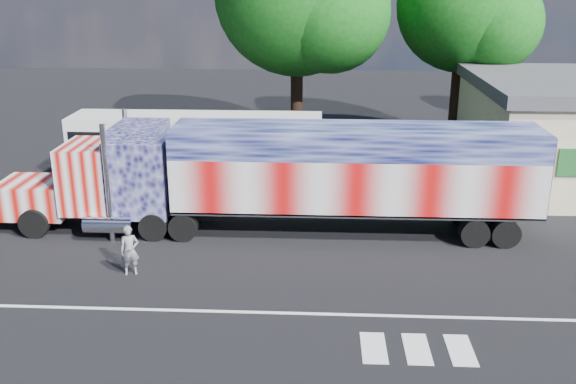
{
  "coord_description": "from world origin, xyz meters",
  "views": [
    {
      "loc": [
        1.2,
        -20.44,
        9.89
      ],
      "look_at": [
        0.0,
        3.0,
        1.9
      ],
      "focal_mm": 40.0,
      "sensor_mm": 36.0,
      "label": 1
    }
  ],
  "objects_px": {
    "woman": "(130,250)",
    "tree_ne_a": "(466,6)",
    "semi_truck": "(286,174)",
    "coach_bus": "(197,150)"
  },
  "relations": [
    {
      "from": "woman",
      "to": "tree_ne_a",
      "type": "distance_m",
      "value": 24.99
    },
    {
      "from": "semi_truck",
      "to": "tree_ne_a",
      "type": "bearing_deg",
      "value": 56.79
    },
    {
      "from": "coach_bus",
      "to": "tree_ne_a",
      "type": "xyz_separation_m",
      "value": [
        14.19,
        8.91,
        6.34
      ]
    },
    {
      "from": "woman",
      "to": "coach_bus",
      "type": "bearing_deg",
      "value": 71.11
    },
    {
      "from": "tree_ne_a",
      "to": "woman",
      "type": "bearing_deg",
      "value": -128.06
    },
    {
      "from": "semi_truck",
      "to": "woman",
      "type": "xyz_separation_m",
      "value": [
        -5.17,
        -4.22,
        -1.51
      ]
    },
    {
      "from": "semi_truck",
      "to": "tree_ne_a",
      "type": "distance_m",
      "value": 18.38
    },
    {
      "from": "coach_bus",
      "to": "woman",
      "type": "height_order",
      "value": "coach_bus"
    },
    {
      "from": "woman",
      "to": "tree_ne_a",
      "type": "height_order",
      "value": "tree_ne_a"
    },
    {
      "from": "woman",
      "to": "semi_truck",
      "type": "bearing_deg",
      "value": 23.45
    }
  ]
}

